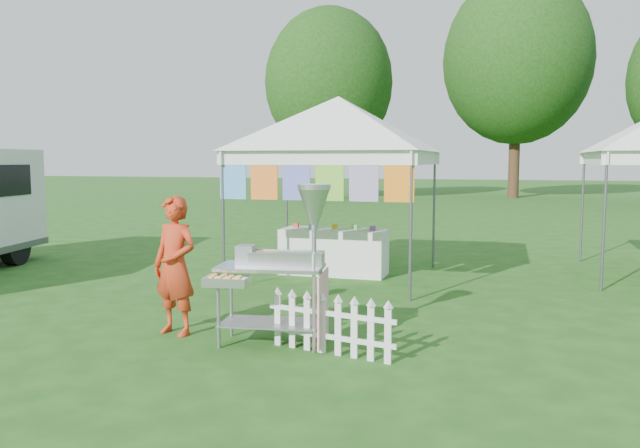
% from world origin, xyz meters
% --- Properties ---
extents(ground, '(120.00, 120.00, 0.00)m').
position_xyz_m(ground, '(0.00, 0.00, 0.00)').
color(ground, '#1D4D16').
rests_on(ground, ground).
extents(canopy_main, '(4.24, 4.24, 3.45)m').
position_xyz_m(canopy_main, '(0.00, 3.49, 2.99)').
color(canopy_main, '#59595E').
rests_on(canopy_main, ground).
extents(tree_left, '(6.40, 6.40, 9.53)m').
position_xyz_m(tree_left, '(-6.00, 24.00, 5.83)').
color(tree_left, '#3C2016').
rests_on(tree_left, ground).
extents(tree_mid, '(7.60, 7.60, 11.52)m').
position_xyz_m(tree_mid, '(3.00, 28.00, 7.14)').
color(tree_mid, '#3C2016').
rests_on(tree_mid, ground).
extents(donut_cart, '(1.24, 0.99, 1.71)m').
position_xyz_m(donut_cart, '(0.48, -0.38, 1.01)').
color(donut_cart, gray).
rests_on(donut_cart, ground).
extents(vendor, '(0.64, 0.49, 1.56)m').
position_xyz_m(vendor, '(-0.86, -0.34, 0.78)').
color(vendor, red).
rests_on(vendor, ground).
extents(picket_fence, '(1.41, 0.33, 0.56)m').
position_xyz_m(picket_fence, '(1.01, -0.56, 0.29)').
color(picket_fence, silver).
rests_on(picket_fence, ground).
extents(display_table, '(1.80, 0.70, 0.78)m').
position_xyz_m(display_table, '(-0.15, 3.77, 0.39)').
color(display_table, white).
rests_on(display_table, ground).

